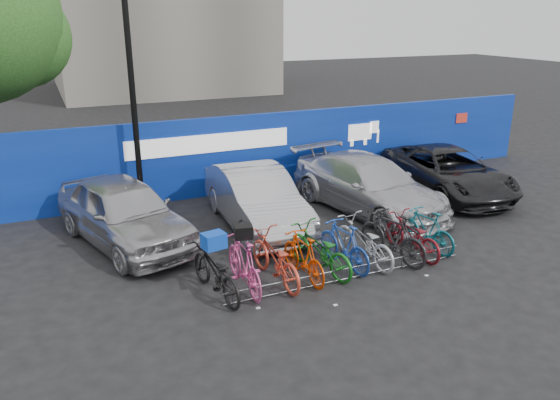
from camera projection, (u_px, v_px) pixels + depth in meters
ground at (336, 268)px, 11.99m from camera, size 100.00×100.00×0.00m
hoarding at (241, 154)px, 16.79m from camera, size 22.00×0.18×2.40m
lamppost at (133, 95)px, 14.36m from camera, size 0.25×0.50×6.11m
bike_rack at (350, 273)px, 11.42m from camera, size 5.60×0.03×0.30m
car_0 at (124, 212)px, 13.06m from camera, size 3.16×5.04×1.60m
car_1 at (256, 198)px, 14.13m from camera, size 1.80×4.69×1.53m
car_2 at (368, 185)px, 15.28m from camera, size 2.95×5.48×1.51m
car_3 at (447, 171)px, 16.77m from camera, size 2.88×5.26×1.40m
bike_0 at (215, 272)px, 10.68m from camera, size 0.98×2.04×1.03m
bike_1 at (244, 264)px, 10.91m from camera, size 0.54×1.88×1.13m
bike_2 at (275, 259)px, 11.23m from camera, size 0.86×2.05×1.05m
bike_3 at (303, 257)px, 11.36m from camera, size 0.59×1.72×1.01m
bike_4 at (319, 250)px, 11.65m from camera, size 1.15×2.08×1.04m
bike_5 at (344, 245)px, 11.88m from camera, size 0.73×1.80×1.05m
bike_6 at (364, 241)px, 12.11m from camera, size 0.94×2.02×1.02m
bike_7 at (393, 237)px, 12.20m from camera, size 0.99×2.00×1.16m
bike_8 at (412, 236)px, 12.52m from camera, size 0.79×1.86×0.95m
bike_9 at (426, 230)px, 12.78m from camera, size 0.79×1.73×1.00m
cargo_crate at (214, 241)px, 10.46m from camera, size 0.48×0.40×0.31m
cargo_topcase at (243, 231)px, 10.69m from camera, size 0.42×0.39×0.26m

